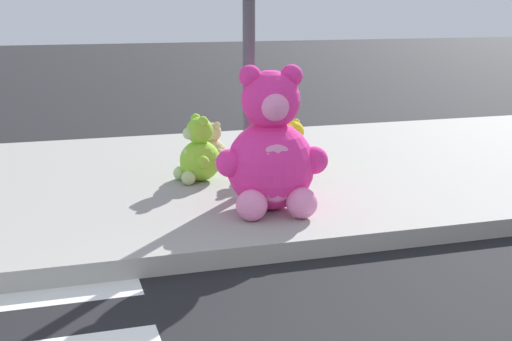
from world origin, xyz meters
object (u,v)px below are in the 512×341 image
at_px(plush_pink_large, 271,153).
at_px(plush_white, 260,156).
at_px(sign_pole, 249,1).
at_px(plush_yellow, 293,149).
at_px(plush_lime, 198,155).
at_px(plush_tan, 211,149).

relative_size(plush_pink_large, plush_white, 2.37).
bearing_deg(plush_pink_large, sign_pole, 91.49).
bearing_deg(plush_yellow, plush_lime, -167.62).
xyz_separation_m(sign_pole, plush_lime, (-0.36, 0.53, -1.44)).
bearing_deg(sign_pole, plush_lime, 124.04).
bearing_deg(plush_lime, sign_pole, -55.96).
height_order(plush_white, plush_tan, plush_white).
bearing_deg(plush_lime, plush_white, -0.05).
height_order(plush_pink_large, plush_lime, plush_pink_large).
bearing_deg(plush_tan, sign_pole, -84.07).
xyz_separation_m(sign_pole, plush_white, (0.26, 0.53, -1.49)).
xyz_separation_m(plush_white, plush_tan, (-0.37, 0.50, -0.01)).
relative_size(plush_yellow, plush_tan, 1.04).
distance_m(sign_pole, plush_tan, 1.83).
bearing_deg(plush_yellow, plush_white, -151.73).
height_order(sign_pole, plush_pink_large, sign_pole).
relative_size(sign_pole, plush_pink_large, 2.66).
distance_m(plush_pink_large, plush_yellow, 1.53).
xyz_separation_m(plush_yellow, plush_lime, (-1.05, -0.23, 0.05)).
xyz_separation_m(plush_tan, plush_lime, (-0.25, -0.50, 0.06)).
relative_size(sign_pole, plush_white, 6.31).
bearing_deg(sign_pole, plush_pink_large, -88.51).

